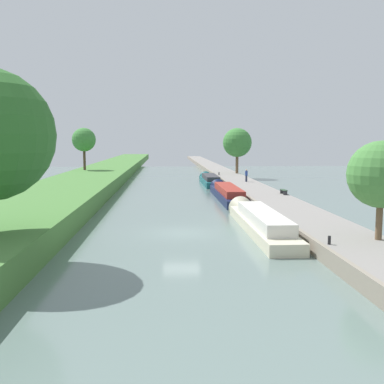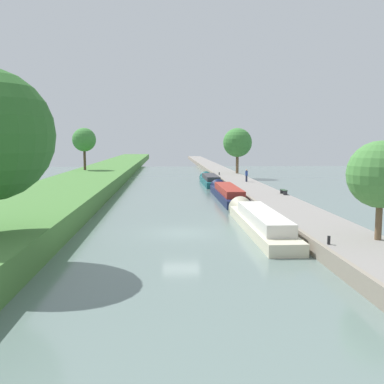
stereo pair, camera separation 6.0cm
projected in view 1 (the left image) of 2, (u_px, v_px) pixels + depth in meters
ground_plane at (182, 233)px, 29.84m from camera, size 160.00×160.00×0.00m
left_grassy_bank at (7, 223)px, 29.06m from camera, size 8.83×260.00×1.63m
right_towpath at (315, 225)px, 30.33m from camera, size 4.19×260.00×0.86m
stone_quay at (283, 225)px, 30.20m from camera, size 0.25×260.00×0.91m
narrowboat_cream at (258, 221)px, 31.15m from camera, size 2.17×15.53×2.18m
narrowboat_navy at (226, 193)px, 48.14m from camera, size 2.20×16.28×2.13m
narrowboat_teal at (210, 180)px, 64.28m from camera, size 2.15×13.40×2.05m
tree_rightbank_near at (381, 175)px, 23.60m from camera, size 3.61×3.61×5.36m
tree_rightbank_midnear at (237, 143)px, 73.15m from camera, size 4.79×4.79×7.51m
tree_leftbank_upstream at (84, 140)px, 69.90m from camera, size 3.73×3.73×6.68m
person_walking at (246, 175)px, 58.34m from camera, size 0.34×0.34×1.66m
mooring_bollard_near at (329, 240)px, 22.86m from camera, size 0.16×0.16×0.45m
mooring_bollard_far at (219, 174)px, 69.89m from camera, size 0.16×0.16×0.45m
park_bench at (284, 191)px, 44.52m from camera, size 0.44×1.50×0.47m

